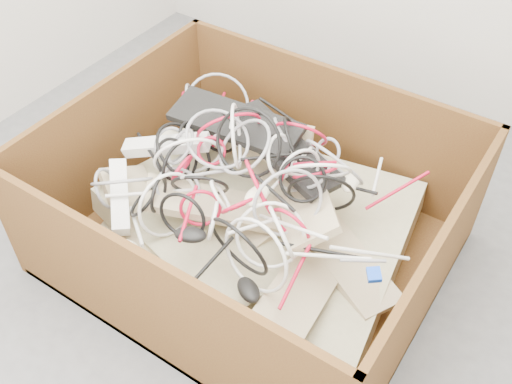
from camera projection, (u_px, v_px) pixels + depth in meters
The scene contains 8 objects.
ground at pixel (235, 283), 2.16m from camera, with size 3.00×3.00×0.00m, color #515254.
cardboard_box at pixel (249, 226), 2.19m from camera, with size 1.33×1.11×0.55m.
keyboard_pile at pixel (249, 201), 2.08m from camera, with size 1.13×0.87×0.37m.
mice_scatter at pixel (229, 195), 1.99m from camera, with size 0.79×0.80×0.21m.
power_strip_left at pixel (166, 145), 2.13m from camera, with size 0.33×0.06×0.04m, color silver.
power_strip_right at pixel (119, 196), 2.02m from camera, with size 0.30×0.06×0.04m, color silver.
vga_plug at pixel (374, 275), 1.72m from camera, with size 0.04×0.04×0.02m, color blue.
cable_tangle at pixel (236, 166), 2.02m from camera, with size 1.10×0.91×0.45m.
Camera 1 is at (0.79, -1.05, 1.74)m, focal length 41.52 mm.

